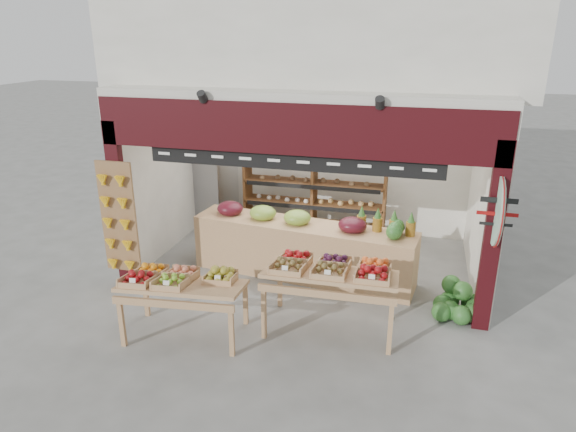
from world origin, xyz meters
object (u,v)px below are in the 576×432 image
Objects in this scene: back_shelving at (314,185)px; watermelon_pile at (458,304)px; mid_counter at (302,248)px; display_table_right at (332,271)px; refrigerator at (213,180)px; display_table_left at (177,281)px; cardboard_stack at (250,237)px.

back_shelving is 3.68× the size of watermelon_pile.
mid_counter is 2.09× the size of display_table_right.
back_shelving is 1.54× the size of display_table_right.
mid_counter is 2.59m from watermelon_pile.
refrigerator is at bearing 174.16° from back_shelving.
watermelon_pile is at bearing -13.23° from refrigerator.
display_table_left is at bearing -104.97° from back_shelving.
back_shelving reaches higher than cardboard_stack.
back_shelving is 3.34m from display_table_right.
refrigerator reaches higher than display_table_right.
mid_counter is at bearing 164.29° from watermelon_pile.
back_shelving is at bearing 137.75° from watermelon_pile.
cardboard_stack reaches higher than watermelon_pile.
refrigerator reaches higher than mid_counter.
refrigerator reaches higher than back_shelving.
refrigerator is 3.10m from mid_counter.
back_shelving is 1.60m from cardboard_stack.
display_table_right is at bearing -73.78° from back_shelving.
mid_counter is 2.26× the size of display_table_left.
watermelon_pile is at bearing -15.71° from mid_counter.
back_shelving is at bearing 38.44° from cardboard_stack.
cardboard_stack is 4.02m from watermelon_pile.
watermelon_pile is (2.47, -0.70, -0.31)m from mid_counter.
display_table_right is 2.39× the size of watermelon_pile.
display_table_right reaches higher than watermelon_pile.
mid_counter is at bearing 116.92° from display_table_right.
refrigerator is (-2.20, 0.23, -0.12)m from back_shelving.
watermelon_pile is (2.65, -2.41, -0.90)m from back_shelving.
mid_counter reaches higher than cardboard_stack.
mid_counter reaches higher than watermelon_pile.
mid_counter is 2.46m from display_table_left.
refrigerator is 1.73m from cardboard_stack.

